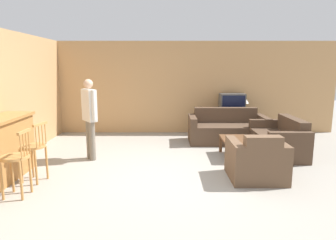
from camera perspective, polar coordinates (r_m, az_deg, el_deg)
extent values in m
plane|color=gray|center=(5.25, 0.94, -11.03)|extent=(24.00, 24.00, 0.00)
cube|color=tan|center=(8.60, 0.61, 6.18)|extent=(9.40, 0.08, 2.60)
cube|color=tan|center=(7.00, -26.50, 4.20)|extent=(0.08, 8.68, 2.60)
cylinder|color=#B77F42|center=(4.92, -27.10, -6.30)|extent=(0.41, 0.41, 0.04)
cylinder|color=#B77F42|center=(5.19, -27.45, -9.09)|extent=(0.04, 0.04, 0.58)
cylinder|color=#B77F42|center=(4.96, -29.03, -10.08)|extent=(0.04, 0.04, 0.58)
cylinder|color=#B77F42|center=(5.06, -24.64, -9.33)|extent=(0.04, 0.04, 0.58)
cylinder|color=#B77F42|center=(4.83, -26.12, -10.39)|extent=(0.04, 0.04, 0.58)
cylinder|color=#B77F42|center=(4.89, -24.86, -3.88)|extent=(0.02, 0.02, 0.34)
cylinder|color=#B77F42|center=(4.82, -25.28, -4.10)|extent=(0.02, 0.02, 0.34)
cylinder|color=#B77F42|center=(4.75, -25.72, -4.34)|extent=(0.02, 0.02, 0.34)
cylinder|color=#B77F42|center=(4.69, -26.16, -4.57)|extent=(0.02, 0.02, 0.34)
cube|color=#B77F42|center=(4.75, -25.67, -2.01)|extent=(0.05, 0.34, 0.04)
cylinder|color=#B77F42|center=(5.43, -24.28, -4.60)|extent=(0.48, 0.48, 0.04)
cylinder|color=#B77F42|center=(5.70, -24.32, -7.16)|extent=(0.04, 0.04, 0.58)
cylinder|color=#B77F42|center=(5.49, -26.11, -7.94)|extent=(0.04, 0.04, 0.58)
cylinder|color=#B77F42|center=(5.54, -22.01, -7.49)|extent=(0.04, 0.04, 0.58)
cylinder|color=#B77F42|center=(5.32, -23.76, -8.32)|extent=(0.04, 0.04, 0.58)
cylinder|color=#B77F42|center=(5.38, -22.22, -2.49)|extent=(0.02, 0.02, 0.34)
cylinder|color=#B77F42|center=(5.31, -22.72, -2.67)|extent=(0.02, 0.02, 0.34)
cylinder|color=#B77F42|center=(5.25, -23.23, -2.85)|extent=(0.02, 0.02, 0.34)
cylinder|color=#B77F42|center=(5.19, -23.75, -3.03)|extent=(0.02, 0.02, 0.34)
cube|color=#B77F42|center=(5.25, -23.12, -0.74)|extent=(0.11, 0.34, 0.04)
cube|color=#4C3828|center=(7.73, 11.34, -2.51)|extent=(1.62, 0.93, 0.46)
cube|color=#4C3828|center=(7.99, 10.95, 0.99)|extent=(1.62, 0.22, 0.38)
cube|color=#4C3828|center=(7.58, 4.76, -1.77)|extent=(0.16, 0.93, 0.67)
cube|color=#4C3828|center=(7.93, 17.68, -1.70)|extent=(0.16, 0.93, 0.67)
cube|color=brown|center=(5.39, 16.43, -8.30)|extent=(0.58, 0.88, 0.46)
cube|color=brown|center=(4.97, 17.73, -4.99)|extent=(0.58, 0.22, 0.36)
cube|color=brown|center=(5.48, 20.23, -7.13)|extent=(0.16, 0.88, 0.66)
cube|color=brown|center=(5.27, 12.59, -7.41)|extent=(0.16, 0.88, 0.66)
cube|color=#4C3828|center=(6.96, 20.10, -4.34)|extent=(0.86, 1.21, 0.46)
cube|color=#4C3828|center=(6.99, 22.75, -1.05)|extent=(0.22, 1.21, 0.35)
cube|color=#4C3828|center=(7.57, 18.40, -2.35)|extent=(0.86, 0.16, 0.65)
cube|color=#4C3828|center=(6.32, 22.27, -5.02)|extent=(0.86, 0.16, 0.65)
cube|color=brown|center=(6.45, 12.93, -3.74)|extent=(0.57, 0.92, 0.04)
cube|color=brown|center=(6.06, 11.45, -6.53)|extent=(0.06, 0.06, 0.36)
cube|color=brown|center=(6.17, 15.95, -6.41)|extent=(0.06, 0.06, 0.36)
cube|color=brown|center=(6.85, 10.08, -4.52)|extent=(0.06, 0.06, 0.36)
cube|color=brown|center=(6.96, 14.08, -4.45)|extent=(0.06, 0.06, 0.36)
cube|color=#513823|center=(8.59, 12.04, -0.61)|extent=(0.96, 0.50, 0.65)
cube|color=#4C4C4C|center=(8.50, 12.18, 3.24)|extent=(0.69, 0.41, 0.51)
cube|color=black|center=(8.30, 12.48, 3.07)|extent=(0.62, 0.01, 0.44)
cylinder|color=brown|center=(8.61, 14.38, 1.61)|extent=(0.16, 0.16, 0.02)
cylinder|color=brown|center=(8.60, 14.42, 2.39)|extent=(0.03, 0.03, 0.21)
cone|color=silver|center=(8.57, 14.48, 3.72)|extent=(0.23, 0.23, 0.19)
cylinder|color=#756B5B|center=(6.30, -14.15, -3.87)|extent=(0.13, 0.13, 0.81)
cylinder|color=#756B5B|center=(6.43, -14.65, -3.61)|extent=(0.13, 0.13, 0.81)
cube|color=beige|center=(6.24, -14.70, 2.74)|extent=(0.38, 0.43, 0.64)
cylinder|color=beige|center=(6.03, -13.89, 2.77)|extent=(0.08, 0.08, 0.59)
cylinder|color=beige|center=(6.44, -15.47, 3.16)|extent=(0.08, 0.08, 0.59)
sphere|color=tan|center=(6.20, -14.88, 6.69)|extent=(0.19, 0.19, 0.19)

